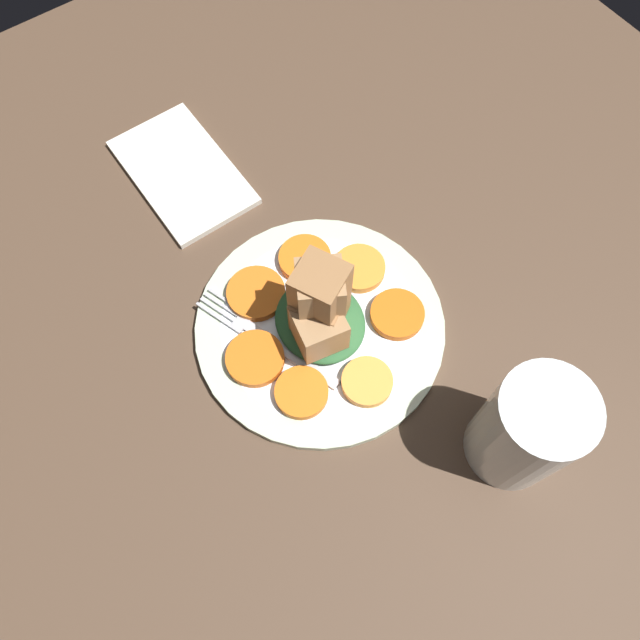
# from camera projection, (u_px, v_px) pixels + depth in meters

# --- Properties ---
(table_slab) EXTENTS (1.20, 1.20, 0.02)m
(table_slab) POSITION_uv_depth(u_px,v_px,m) (320.00, 332.00, 0.66)
(table_slab) COLOR #4C3828
(table_slab) RESTS_ON ground
(plate) EXTENTS (0.26, 0.26, 0.01)m
(plate) POSITION_uv_depth(u_px,v_px,m) (320.00, 326.00, 0.65)
(plate) COLOR beige
(plate) RESTS_ON table_slab
(carrot_slice_0) EXTENTS (0.06, 0.06, 0.01)m
(carrot_slice_0) POSITION_uv_depth(u_px,v_px,m) (359.00, 268.00, 0.66)
(carrot_slice_0) COLOR orange
(carrot_slice_0) RESTS_ON plate
(carrot_slice_1) EXTENTS (0.06, 0.06, 0.01)m
(carrot_slice_1) POSITION_uv_depth(u_px,v_px,m) (305.00, 259.00, 0.67)
(carrot_slice_1) COLOR orange
(carrot_slice_1) RESTS_ON plate
(carrot_slice_2) EXTENTS (0.06, 0.06, 0.01)m
(carrot_slice_2) POSITION_uv_depth(u_px,v_px,m) (256.00, 293.00, 0.65)
(carrot_slice_2) COLOR orange
(carrot_slice_2) RESTS_ON plate
(carrot_slice_3) EXTENTS (0.06, 0.06, 0.01)m
(carrot_slice_3) POSITION_uv_depth(u_px,v_px,m) (255.00, 358.00, 0.62)
(carrot_slice_3) COLOR orange
(carrot_slice_3) RESTS_ON plate
(carrot_slice_4) EXTENTS (0.05, 0.05, 0.01)m
(carrot_slice_4) POSITION_uv_depth(u_px,v_px,m) (301.00, 392.00, 0.61)
(carrot_slice_4) COLOR orange
(carrot_slice_4) RESTS_ON plate
(carrot_slice_5) EXTENTS (0.05, 0.05, 0.01)m
(carrot_slice_5) POSITION_uv_depth(u_px,v_px,m) (371.00, 379.00, 0.61)
(carrot_slice_5) COLOR #F9963A
(carrot_slice_5) RESTS_ON plate
(carrot_slice_6) EXTENTS (0.06, 0.06, 0.01)m
(carrot_slice_6) POSITION_uv_depth(u_px,v_px,m) (397.00, 314.00, 0.64)
(carrot_slice_6) COLOR #D45F13
(carrot_slice_6) RESTS_ON plate
(center_pile) EXTENTS (0.10, 0.09, 0.11)m
(center_pile) POSITION_uv_depth(u_px,v_px,m) (320.00, 308.00, 0.60)
(center_pile) COLOR #2D6033
(center_pile) RESTS_ON plate
(fork) EXTENTS (0.17, 0.07, 0.00)m
(fork) POSITION_uv_depth(u_px,v_px,m) (265.00, 337.00, 0.63)
(fork) COLOR #B2B2B7
(fork) RESTS_ON plate
(water_glass) EXTENTS (0.08, 0.08, 0.13)m
(water_glass) POSITION_uv_depth(u_px,v_px,m) (527.00, 429.00, 0.54)
(water_glass) COLOR silver
(water_glass) RESTS_ON table_slab
(napkin) EXTENTS (0.18, 0.11, 0.01)m
(napkin) POSITION_uv_depth(u_px,v_px,m) (182.00, 172.00, 0.73)
(napkin) COLOR silver
(napkin) RESTS_ON table_slab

